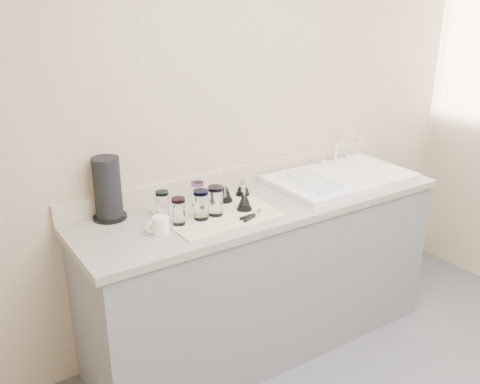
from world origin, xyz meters
TOP-DOWN VIEW (x-y plane):
  - counter_unit at (0.00, 1.20)m, footprint 2.06×0.62m
  - sink_unit at (0.55, 1.20)m, footprint 0.82×0.50m
  - dish_towel at (-0.30, 1.17)m, footprint 0.55×0.42m
  - tumbler_teal at (-0.55, 1.28)m, footprint 0.07×0.07m
  - tumbler_purple at (-0.34, 1.31)m, footprint 0.06×0.06m
  - tumbler_magenta at (-0.53, 1.16)m, footprint 0.07×0.07m
  - tumbler_blue at (-0.41, 1.15)m, footprint 0.07×0.07m
  - tumbler_lavender at (-0.33, 1.15)m, footprint 0.08×0.08m
  - goblet_back_left at (-0.19, 1.28)m, footprint 0.08×0.08m
  - goblet_back_right at (-0.06, 1.31)m, footprint 0.08×0.08m
  - goblet_front_left at (-0.17, 1.13)m, footprint 0.08×0.08m
  - can_opener at (-0.19, 1.03)m, footprint 0.13×0.07m
  - white_mug at (-0.64, 1.13)m, footprint 0.11×0.09m
  - paper_towel_roll at (-0.77, 1.42)m, footprint 0.17×0.17m

SIDE VIEW (x-z plane):
  - counter_unit at x=0.00m, z-range 0.00..0.90m
  - dish_towel at x=-0.30m, z-range 0.90..0.91m
  - can_opener at x=-0.19m, z-range 0.91..0.92m
  - sink_unit at x=0.55m, z-range 0.81..1.03m
  - white_mug at x=-0.64m, z-range 0.90..0.98m
  - goblet_back_right at x=-0.06m, z-range 0.88..1.03m
  - goblet_front_left at x=-0.17m, z-range 0.88..1.03m
  - goblet_back_left at x=-0.19m, z-range 0.88..1.03m
  - tumbler_purple at x=-0.34m, z-range 0.91..1.04m
  - tumbler_teal at x=-0.55m, z-range 0.91..1.04m
  - tumbler_magenta at x=-0.53m, z-range 0.91..1.04m
  - tumbler_blue at x=-0.41m, z-range 0.91..1.06m
  - tumbler_lavender at x=-0.33m, z-range 0.91..1.06m
  - paper_towel_roll at x=-0.77m, z-range 0.90..1.21m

